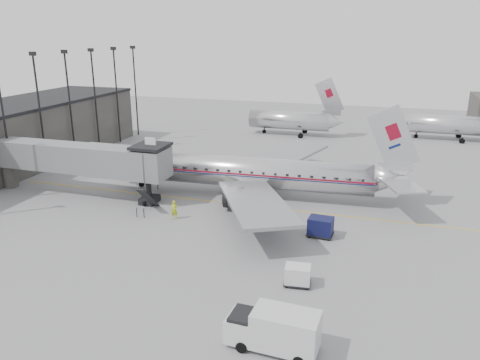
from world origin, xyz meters
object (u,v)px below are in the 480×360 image
object	(u,v)px
baggage_cart_navy	(321,226)
ramp_worker	(174,210)
airliner	(253,173)
service_van	(274,329)
baggage_cart_white	(298,275)

from	to	relation	value
baggage_cart_navy	ramp_worker	bearing A→B (deg)	-175.18
airliner	service_van	size ratio (longest dim) A/B	6.28
ramp_worker	baggage_cart_navy	bearing A→B (deg)	-9.49
baggage_cart_white	ramp_worker	bearing A→B (deg)	141.30
baggage_cart_navy	baggage_cart_white	world-z (taller)	baggage_cart_navy
baggage_cart_navy	service_van	bearing A→B (deg)	-87.27
baggage_cart_navy	ramp_worker	size ratio (longest dim) A/B	1.26
service_van	baggage_cart_white	distance (m)	7.52
airliner	service_van	world-z (taller)	airliner
airliner	baggage_cart_navy	size ratio (longest dim) A/B	14.55
baggage_cart_white	ramp_worker	xyz separation A→B (m)	(-13.86, 8.82, 0.14)
service_van	ramp_worker	distance (m)	21.41
baggage_cart_navy	ramp_worker	xyz separation A→B (m)	(-14.25, -0.18, 0.00)
airliner	ramp_worker	world-z (taller)	airliner
service_van	ramp_worker	size ratio (longest dim) A/B	2.91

